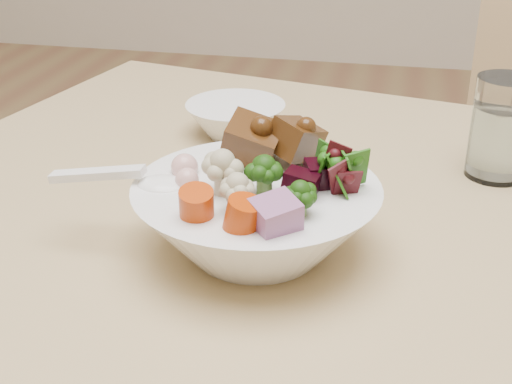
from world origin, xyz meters
TOP-DOWN VIEW (x-y plane):
  - food_bowl at (-0.09, -0.00)m, footprint 0.23×0.23m
  - soup_spoon at (-0.19, -0.02)m, footprint 0.13×0.04m
  - water_glass at (0.15, 0.22)m, footprint 0.07×0.07m
  - side_bowl at (-0.18, 0.28)m, footprint 0.13×0.13m

SIDE VIEW (x-z plane):
  - side_bowl at x=-0.18m, z-range 0.66..0.71m
  - food_bowl at x=-0.09m, z-range 0.64..0.77m
  - water_glass at x=0.15m, z-range 0.66..0.78m
  - soup_spoon at x=-0.19m, z-range 0.72..0.74m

